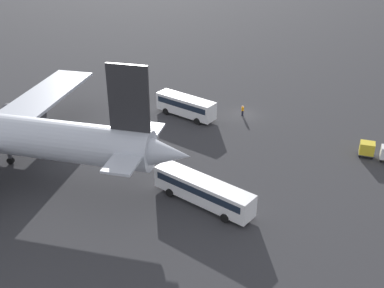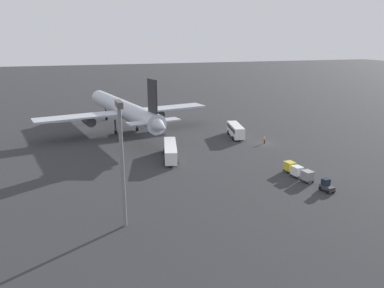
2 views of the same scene
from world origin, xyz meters
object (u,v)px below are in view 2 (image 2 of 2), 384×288
at_px(baggage_tug, 327,186).
at_px(worker_person, 265,140).
at_px(shuttle_bus_near, 236,130).
at_px(cargo_cart_white, 297,171).
at_px(airplane, 124,109).
at_px(cargo_cart_yellow, 290,166).
at_px(shuttle_bus_far, 170,150).
at_px(cargo_cart_grey, 307,176).

height_order(baggage_tug, worker_person, baggage_tug).
xyz_separation_m(shuttle_bus_near, baggage_tug, (-37.64, 0.51, -0.98)).
distance_m(baggage_tug, cargo_cart_white, 7.35).
xyz_separation_m(airplane, cargo_cart_white, (-45.74, -25.05, -4.86)).
distance_m(shuttle_bus_near, baggage_tug, 37.65).
bearing_deg(cargo_cart_yellow, baggage_tug, -175.25).
relative_size(shuttle_bus_far, cargo_cart_grey, 5.91).
relative_size(airplane, shuttle_bus_near, 5.20).
bearing_deg(worker_person, shuttle_bus_far, 99.49).
bearing_deg(cargo_cart_white, baggage_tug, -172.35).
height_order(airplane, worker_person, airplane).
height_order(airplane, cargo_cart_white, airplane).
height_order(shuttle_bus_far, worker_person, shuttle_bus_far).
distance_m(cargo_cart_grey, cargo_cart_white, 2.74).
height_order(shuttle_bus_far, baggage_tug, shuttle_bus_far).
relative_size(airplane, baggage_tug, 21.23).
relative_size(shuttle_bus_far, cargo_cart_white, 5.91).
bearing_deg(shuttle_bus_near, shuttle_bus_far, 132.29).
distance_m(airplane, cargo_cart_yellow, 50.10).
bearing_deg(baggage_tug, worker_person, -15.90).
distance_m(airplane, shuttle_bus_far, 28.49).
relative_size(shuttle_bus_near, worker_person, 5.97).
xyz_separation_m(cargo_cart_grey, cargo_cart_yellow, (5.43, 0.21, 0.00)).
height_order(worker_person, cargo_cart_yellow, cargo_cart_yellow).
distance_m(shuttle_bus_near, cargo_cart_white, 30.40).
distance_m(worker_person, cargo_cart_white, 22.99).
bearing_deg(cargo_cart_grey, cargo_cart_yellow, 2.27).
bearing_deg(baggage_tug, cargo_cart_yellow, -2.37).
bearing_deg(cargo_cart_grey, baggage_tug, -172.32).
distance_m(shuttle_bus_near, cargo_cart_yellow, 27.68).
bearing_deg(cargo_cart_yellow, worker_person, -15.41).
xyz_separation_m(cargo_cart_grey, cargo_cart_white, (2.71, 0.36, 0.00)).
height_order(airplane, baggage_tug, airplane).
height_order(baggage_tug, cargo_cart_grey, baggage_tug).
xyz_separation_m(shuttle_bus_far, cargo_cart_yellow, (-15.44, -19.44, -0.67)).
bearing_deg(cargo_cart_white, airplane, 28.71).
distance_m(shuttle_bus_far, worker_person, 25.21).
distance_m(shuttle_bus_near, shuttle_bus_far, 24.09).
bearing_deg(cargo_cart_yellow, shuttle_bus_near, -2.77).
bearing_deg(cargo_cart_white, cargo_cart_grey, -172.39).
relative_size(airplane, cargo_cart_grey, 24.65).
bearing_deg(airplane, shuttle_bus_far, -179.44).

